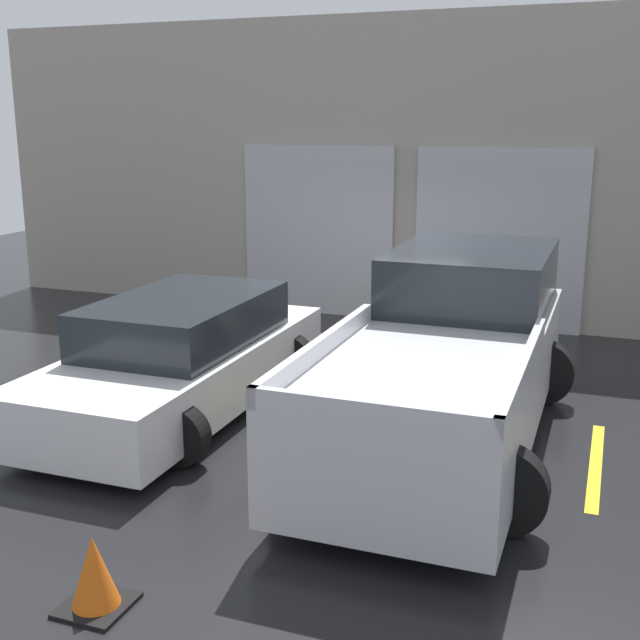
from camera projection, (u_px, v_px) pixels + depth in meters
The scene contains 8 objects.
ground_plane at pixel (362, 370), 11.00m from camera, with size 28.00×28.00×0.00m, color black.
shophouse_building at pixel (423, 173), 13.39m from camera, with size 16.16×0.68×5.01m.
pickup_truck at pixel (450, 357), 8.57m from camera, with size 2.47×5.45×1.87m.
sedan_white at pixel (182, 357), 9.44m from camera, with size 2.20×4.62×1.33m.
parking_stripe_far_left at pixel (74, 392), 10.09m from camera, with size 0.12×2.20×0.01m, color gold.
parking_stripe_left at pixel (305, 424), 9.04m from camera, with size 0.12×2.20×0.01m, color gold.
parking_stripe_centre at pixel (596, 464), 7.99m from camera, with size 0.12×2.20×0.01m, color gold.
traffic_cone at pixel (94, 575), 5.60m from camera, with size 0.47×0.47×0.55m.
Camera 1 is at (3.11, -10.04, 3.35)m, focal length 45.00 mm.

